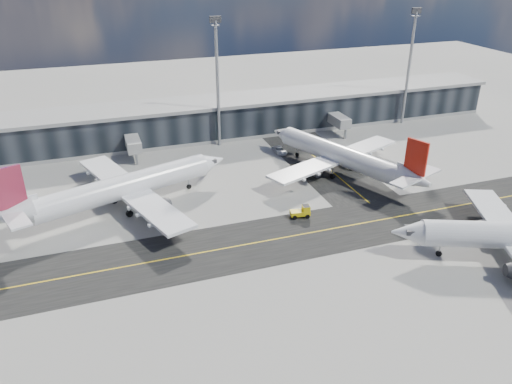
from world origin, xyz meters
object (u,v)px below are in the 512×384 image
airliner_af (121,188)px  baggage_tug (302,211)px  airliner_redtail (342,156)px  service_van (280,150)px

airliner_af → baggage_tug: (28.81, -12.92, -3.13)m
airliner_redtail → baggage_tug: bearing=-158.2°
airliner_af → service_van: (36.12, 16.06, -3.52)m
baggage_tug → service_van: size_ratio=0.75×
airliner_af → airliner_redtail: bearing=72.6°
baggage_tug → service_van: baggage_tug is taller
airliner_redtail → service_van: airliner_redtail is taller
airliner_af → airliner_redtail: (43.73, 1.21, -0.24)m
airliner_redtail → baggage_tug: size_ratio=10.83×
service_van → airliner_af: bearing=-156.6°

